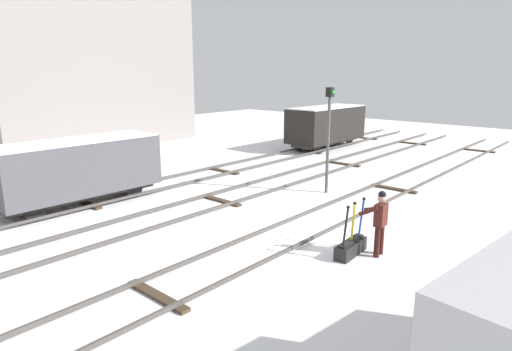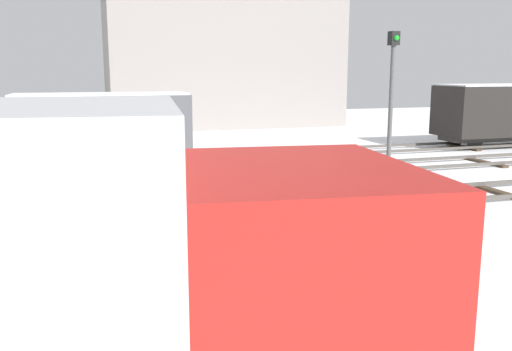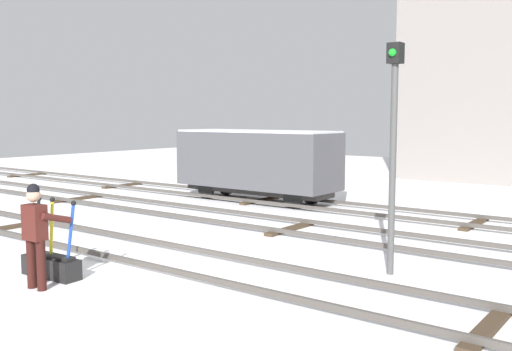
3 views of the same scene
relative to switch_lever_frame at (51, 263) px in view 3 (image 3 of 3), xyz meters
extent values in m
plane|color=white|center=(1.09, 1.98, -0.25)|extent=(60.00, 60.00, 0.00)
cube|color=#4C4742|center=(1.09, 1.26, -0.12)|extent=(44.00, 0.07, 0.10)
cube|color=#4C4742|center=(1.09, 2.70, -0.12)|extent=(44.00, 0.07, 0.10)
cube|color=#423323|center=(-4.78, 1.98, -0.21)|extent=(0.24, 1.94, 0.08)
cube|color=#423323|center=(6.96, 1.98, -0.21)|extent=(0.24, 1.94, 0.08)
cube|color=#4C4742|center=(1.09, 5.35, -0.12)|extent=(44.00, 0.07, 0.10)
cube|color=#4C4742|center=(1.09, 6.79, -0.12)|extent=(44.00, 0.07, 0.10)
cube|color=#423323|center=(-7.71, 6.07, -0.21)|extent=(0.24, 1.94, 0.08)
cube|color=#423323|center=(1.09, 6.07, -0.21)|extent=(0.24, 1.94, 0.08)
cube|color=#4C4742|center=(1.09, 8.81, -0.12)|extent=(44.00, 0.07, 0.10)
cube|color=#4C4742|center=(1.09, 10.25, -0.12)|extent=(44.00, 0.07, 0.10)
cube|color=#423323|center=(-16.51, 9.53, -0.21)|extent=(0.24, 1.94, 0.08)
cube|color=#423323|center=(-9.47, 9.53, -0.21)|extent=(0.24, 1.94, 0.08)
cube|color=#423323|center=(-2.43, 9.53, -0.21)|extent=(0.24, 1.94, 0.08)
cube|color=#423323|center=(4.61, 9.53, -0.21)|extent=(0.24, 1.94, 0.08)
cube|color=black|center=(-0.01, 0.00, -0.07)|extent=(1.26, 0.44, 0.36)
cube|color=black|center=(-0.01, 0.00, 0.14)|extent=(1.13, 0.27, 0.06)
cylinder|color=black|center=(-0.37, -0.02, 0.63)|extent=(0.25, 0.07, 1.04)
sphere|color=black|center=(-0.28, -0.02, 1.15)|extent=(0.09, 0.09, 0.09)
cylinder|color=yellow|center=(0.05, 0.00, 0.64)|extent=(0.16, 0.07, 1.05)
sphere|color=black|center=(0.10, 0.01, 1.16)|extent=(0.09, 0.09, 0.09)
cylinder|color=#1E47B7|center=(0.56, 0.03, 0.63)|extent=(0.26, 0.07, 1.04)
sphere|color=black|center=(0.66, 0.04, 1.14)|extent=(0.09, 0.09, 0.09)
cylinder|color=#351511|center=(0.32, -0.58, 0.17)|extent=(0.15, 0.15, 0.83)
cylinder|color=#351511|center=(0.58, -0.56, 0.17)|extent=(0.15, 0.15, 0.83)
cube|color=#4C1E19|center=(0.45, -0.57, 0.88)|extent=(0.39, 0.26, 0.59)
sphere|color=tan|center=(0.45, -0.57, 1.33)|extent=(0.23, 0.23, 0.23)
sphere|color=black|center=(0.45, -0.57, 1.42)|extent=(0.20, 0.20, 0.20)
cylinder|color=#4C1E19|center=(0.22, -0.34, 0.99)|extent=(0.14, 0.55, 0.36)
cylinder|color=#4C1E19|center=(0.64, -0.29, 0.93)|extent=(0.14, 0.57, 0.25)
cylinder|color=#4C4C4C|center=(4.77, 3.82, 1.64)|extent=(0.12, 0.12, 3.78)
cube|color=black|center=(4.77, 3.82, 3.71)|extent=(0.24, 0.24, 0.36)
sphere|color=green|center=(4.77, 3.69, 3.71)|extent=(0.14, 0.14, 0.14)
cube|color=#2D2B28|center=(-2.56, 9.53, 0.15)|extent=(5.39, 1.23, 0.20)
cube|color=#4C4C51|center=(-2.56, 9.53, 1.17)|extent=(5.68, 2.00, 1.84)
cube|color=silver|center=(-2.56, 9.53, 2.13)|extent=(5.57, 1.92, 0.06)
cylinder|color=black|center=(-4.40, 9.03, 0.10)|extent=(0.70, 0.11, 0.70)
cylinder|color=black|center=(-4.39, 10.09, 0.10)|extent=(0.70, 0.11, 0.70)
cylinder|color=black|center=(-0.73, 8.98, 0.10)|extent=(0.70, 0.11, 0.70)
cylinder|color=black|center=(-0.71, 10.04, 0.10)|extent=(0.70, 0.11, 0.70)
camera|label=1|loc=(-9.80, -5.31, 4.53)|focal=30.83mm
camera|label=2|loc=(-3.16, -9.41, 2.88)|focal=38.90mm
camera|label=3|loc=(8.90, -5.75, 2.61)|focal=39.98mm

